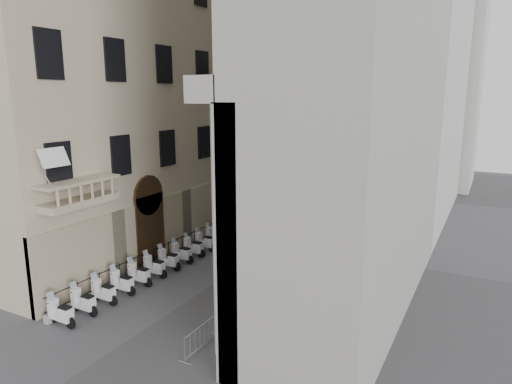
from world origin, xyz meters
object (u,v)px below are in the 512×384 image
(street_lamp, at_px, (274,172))
(pedestrian_b, at_px, (336,212))
(info_kiosk, at_px, (240,228))
(pedestrian_a, at_px, (300,212))
(scooter_0, at_px, (62,326))
(security_tent, at_px, (294,180))

(street_lamp, distance_m, pedestrian_b, 6.26)
(street_lamp, relative_size, info_kiosk, 3.79)
(info_kiosk, relative_size, pedestrian_a, 1.03)
(scooter_0, relative_size, street_lamp, 0.21)
(scooter_0, height_order, street_lamp, street_lamp)
(scooter_0, distance_m, pedestrian_b, 23.32)
(security_tent, xyz_separation_m, info_kiosk, (0.73, -11.27, -1.51))
(scooter_0, distance_m, security_tent, 25.85)
(street_lamp, height_order, info_kiosk, street_lamp)
(info_kiosk, distance_m, pedestrian_a, 6.59)
(info_kiosk, height_order, pedestrian_b, info_kiosk)
(scooter_0, bearing_deg, pedestrian_a, -7.29)
(scooter_0, relative_size, security_tent, 0.41)
(pedestrian_b, bearing_deg, pedestrian_a, 65.16)
(info_kiosk, relative_size, pedestrian_b, 1.22)
(scooter_0, xyz_separation_m, security_tent, (0.33, 25.73, 2.47))
(scooter_0, distance_m, info_kiosk, 14.53)
(scooter_0, distance_m, street_lamp, 20.10)
(scooter_0, xyz_separation_m, street_lamp, (1.24, 19.61, 4.25))
(street_lamp, bearing_deg, info_kiosk, -87.90)
(security_tent, bearing_deg, info_kiosk, -86.31)
(security_tent, bearing_deg, street_lamp, -81.49)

